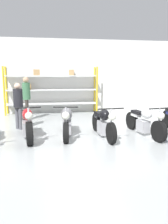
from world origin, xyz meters
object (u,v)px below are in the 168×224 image
object	(u,v)px
shelving_rack	(50,88)
motorcycle_grey	(67,122)
motorcycle_red	(27,124)
person_near_rack	(26,95)
person_browsing	(18,102)
motorcycle_white	(144,122)
motorcycle_black	(103,123)

from	to	relation	value
shelving_rack	motorcycle_grey	distance (m)	4.18
motorcycle_red	motorcycle_grey	distance (m)	1.18
motorcycle_red	person_near_rack	world-z (taller)	person_near_rack
motorcycle_grey	shelving_rack	bearing A→B (deg)	-166.89
person_browsing	motorcycle_red	bearing A→B (deg)	62.40
shelving_rack	motorcycle_white	distance (m)	5.28
motorcycle_red	person_browsing	world-z (taller)	person_browsing
shelving_rack	motorcycle_white	world-z (taller)	shelving_rack
person_near_rack	motorcycle_black	bearing A→B (deg)	128.36
motorcycle_grey	motorcycle_black	world-z (taller)	motorcycle_grey
motorcycle_black	motorcycle_red	bearing A→B (deg)	-99.60
motorcycle_red	shelving_rack	bearing A→B (deg)	161.13
person_browsing	person_near_rack	xyz separation A→B (m)	(0.13, 1.54, 0.12)
motorcycle_white	motorcycle_grey	bearing A→B (deg)	-104.78
motorcycle_red	motorcycle_white	xyz separation A→B (m)	(3.57, -0.21, -0.02)
motorcycle_white	person_browsing	size ratio (longest dim) A/B	1.33
motorcycle_grey	motorcycle_black	size ratio (longest dim) A/B	0.99
motorcycle_red	motorcycle_grey	world-z (taller)	motorcycle_red
motorcycle_white	person_near_rack	xyz separation A→B (m)	(-3.83, 2.93, 0.64)
motorcycle_white	person_near_rack	distance (m)	4.87
motorcycle_red	person_browsing	xyz separation A→B (m)	(-0.39, 1.18, 0.50)
motorcycle_grey	motorcycle_black	xyz separation A→B (m)	(1.07, -0.30, -0.01)
shelving_rack	motorcycle_white	xyz separation A→B (m)	(2.84, -4.37, -0.81)
motorcycle_black	person_browsing	distance (m)	3.03
shelving_rack	motorcycle_black	distance (m)	4.70
shelving_rack	person_browsing	xyz separation A→B (m)	(-1.12, -2.99, -0.29)
motorcycle_black	motorcycle_white	xyz separation A→B (m)	(1.32, 0.01, -0.02)
motorcycle_white	person_near_rack	bearing A→B (deg)	-135.25
motorcycle_black	person_near_rack	size ratio (longest dim) A/B	1.15
shelving_rack	person_browsing	distance (m)	3.20
person_browsing	person_near_rack	bearing A→B (deg)	-140.99
shelving_rack	person_near_rack	bearing A→B (deg)	-124.37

